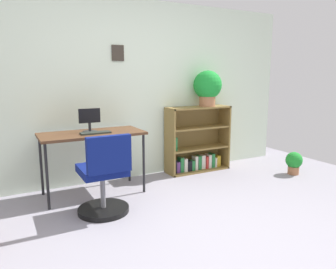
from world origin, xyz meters
name	(u,v)px	position (x,y,z in m)	size (l,w,h in m)	color
ground_plane	(218,249)	(0.00, 0.00, 0.00)	(6.24, 6.24, 0.00)	gray
wall_back	(122,91)	(0.00, 2.15, 1.18)	(5.20, 0.12, 2.36)	silver
desk	(92,137)	(-0.54, 1.71, 0.68)	(1.17, 0.56, 0.74)	#51331F
monitor	(90,120)	(-0.55, 1.75, 0.88)	(0.25, 0.16, 0.27)	#262628
keyboard	(96,133)	(-0.52, 1.62, 0.75)	(0.34, 0.12, 0.02)	#272E28
office_chair	(104,180)	(-0.60, 1.08, 0.36)	(0.52, 0.55, 0.84)	black
bookshelf_low	(196,143)	(1.05, 1.96, 0.41)	(0.96, 0.30, 0.95)	olive
potted_plant_on_shelf	(208,87)	(1.20, 1.90, 1.23)	(0.41, 0.41, 0.51)	#9E6642
potted_plant_floor	(294,162)	(2.17, 1.13, 0.18)	(0.23, 0.23, 0.32)	#9E6642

